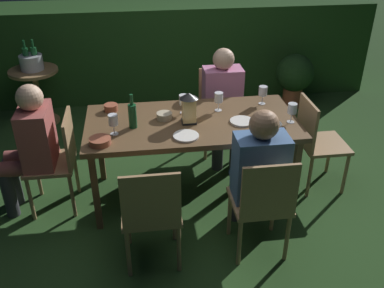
{
  "coord_description": "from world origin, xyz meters",
  "views": [
    {
      "loc": [
        -0.44,
        -3.22,
        2.39
      ],
      "look_at": [
        0.0,
        0.0,
        0.53
      ],
      "focal_mm": 40.36,
      "sensor_mm": 36.0,
      "label": 1
    }
  ],
  "objects": [
    {
      "name": "potted_plant_by_hedge",
      "position": [
        1.56,
        1.75,
        0.42
      ],
      "size": [
        0.48,
        0.48,
        0.69
      ],
      "color": "#9E5133",
      "rests_on": "ground"
    },
    {
      "name": "side_table",
      "position": [
        -1.61,
        1.71,
        0.45
      ],
      "size": [
        0.56,
        0.56,
        0.67
      ],
      "color": "#937047",
      "rests_on": "ground"
    },
    {
      "name": "person_in_rust",
      "position": [
        -1.34,
        0.0,
        0.64
      ],
      "size": [
        0.48,
        0.38,
        1.15
      ],
      "color": "#9E4C47",
      "rests_on": "ground"
    },
    {
      "name": "plate_b",
      "position": [
        -0.09,
        -0.27,
        0.77
      ],
      "size": [
        0.2,
        0.2,
        0.01
      ],
      "primitive_type": "cylinder",
      "color": "white",
      "rests_on": "dining_table"
    },
    {
      "name": "bowl_salad",
      "position": [
        -0.68,
        0.29,
        0.79
      ],
      "size": [
        0.12,
        0.12,
        0.06
      ],
      "color": "#9E5138",
      "rests_on": "dining_table"
    },
    {
      "name": "wine_glass_b",
      "position": [
        -0.64,
        -0.15,
        0.87
      ],
      "size": [
        0.08,
        0.08,
        0.17
      ],
      "color": "silver",
      "rests_on": "dining_table"
    },
    {
      "name": "person_in_pink",
      "position": [
        0.4,
        0.63,
        0.64
      ],
      "size": [
        0.38,
        0.47,
        1.15
      ],
      "color": "#C675A3",
      "rests_on": "ground"
    },
    {
      "name": "dining_table",
      "position": [
        0.0,
        0.0,
        0.7
      ],
      "size": [
        1.78,
        0.87,
        0.76
      ],
      "color": "brown",
      "rests_on": "ground"
    },
    {
      "name": "lantern_centerpiece",
      "position": [
        -0.03,
        -0.02,
        0.91
      ],
      "size": [
        0.15,
        0.15,
        0.27
      ],
      "color": "black",
      "rests_on": "dining_table"
    },
    {
      "name": "person_in_blue",
      "position": [
        0.4,
        -0.63,
        0.64
      ],
      "size": [
        0.38,
        0.47,
        1.15
      ],
      "color": "#426699",
      "rests_on": "ground"
    },
    {
      "name": "wine_glass_d",
      "position": [
        0.26,
        0.17,
        0.87
      ],
      "size": [
        0.08,
        0.08,
        0.17
      ],
      "color": "silver",
      "rests_on": "dining_table"
    },
    {
      "name": "plate_a",
      "position": [
        0.41,
        -0.08,
        0.77
      ],
      "size": [
        0.2,
        0.2,
        0.01
      ],
      "primitive_type": "cylinder",
      "color": "white",
      "rests_on": "dining_table"
    },
    {
      "name": "bowl_dip",
      "position": [
        0.63,
        -0.24,
        0.78
      ],
      "size": [
        0.15,
        0.15,
        0.05
      ],
      "color": "silver",
      "rests_on": "dining_table"
    },
    {
      "name": "chair_side_left_b",
      "position": [
        0.4,
        -0.83,
        0.49
      ],
      "size": [
        0.42,
        0.4,
        0.87
      ],
      "color": "#9E7A51",
      "rests_on": "ground"
    },
    {
      "name": "chair_side_right_b",
      "position": [
        0.4,
        0.83,
        0.49
      ],
      "size": [
        0.42,
        0.4,
        0.87
      ],
      "color": "#9E7A51",
      "rests_on": "ground"
    },
    {
      "name": "ground_plane",
      "position": [
        0.0,
        0.0,
        0.0
      ],
      "size": [
        16.0,
        16.0,
        0.0
      ],
      "primitive_type": "plane",
      "color": "#26471E"
    },
    {
      "name": "chair_head_near",
      "position": [
        -1.14,
        0.0,
        0.49
      ],
      "size": [
        0.4,
        0.42,
        0.87
      ],
      "color": "#9E7A51",
      "rests_on": "ground"
    },
    {
      "name": "hedge_backdrop",
      "position": [
        0.0,
        2.5,
        0.6
      ],
      "size": [
        5.4,
        0.79,
        1.21
      ],
      "primitive_type": "cube",
      "color": "#1E4219",
      "rests_on": "ground"
    },
    {
      "name": "wine_glass_a",
      "position": [
        0.81,
        -0.14,
        0.87
      ],
      "size": [
        0.08,
        0.08,
        0.17
      ],
      "color": "silver",
      "rests_on": "dining_table"
    },
    {
      "name": "wine_glass_e",
      "position": [
        0.68,
        0.25,
        0.87
      ],
      "size": [
        0.08,
        0.08,
        0.17
      ],
      "color": "silver",
      "rests_on": "dining_table"
    },
    {
      "name": "chair_side_left_a",
      "position": [
        -0.4,
        -0.83,
        0.49
      ],
      "size": [
        0.42,
        0.4,
        0.87
      ],
      "color": "#9E7A51",
      "rests_on": "ground"
    },
    {
      "name": "bowl_olives",
      "position": [
        -0.75,
        -0.3,
        0.78
      ],
      "size": [
        0.17,
        0.17,
        0.05
      ],
      "color": "#9E5138",
      "rests_on": "dining_table"
    },
    {
      "name": "ice_bucket",
      "position": [
        -1.61,
        1.71,
        0.77
      ],
      "size": [
        0.26,
        0.26,
        0.34
      ],
      "color": "#B2B7BF",
      "rests_on": "side_table"
    },
    {
      "name": "chair_head_far",
      "position": [
        1.14,
        0.0,
        0.49
      ],
      "size": [
        0.4,
        0.42,
        0.87
      ],
      "color": "#9E7A51",
      "rests_on": "ground"
    },
    {
      "name": "bowl_bread",
      "position": [
        -0.23,
        0.07,
        0.79
      ],
      "size": [
        0.13,
        0.13,
        0.05
      ],
      "color": "#BCAD8E",
      "rests_on": "dining_table"
    },
    {
      "name": "green_bottle_on_table",
      "position": [
        -0.49,
        -0.05,
        0.87
      ],
      "size": [
        0.07,
        0.07,
        0.29
      ],
      "color": "#144723",
      "rests_on": "dining_table"
    },
    {
      "name": "wine_glass_c",
      "position": [
        -0.05,
        0.16,
        0.87
      ],
      "size": [
        0.08,
        0.08,
        0.17
      ],
      "color": "silver",
      "rests_on": "dining_table"
    }
  ]
}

